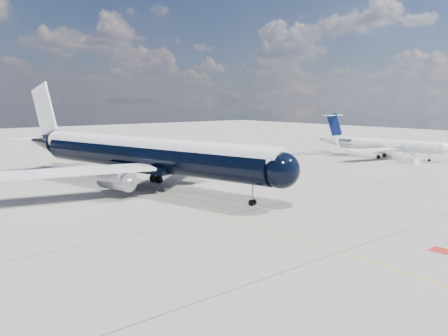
{
  "coord_description": "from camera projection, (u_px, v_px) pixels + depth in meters",
  "views": [
    {
      "loc": [
        -29.07,
        -25.77,
        12.3
      ],
      "look_at": [
        4.76,
        16.22,
        4.0
      ],
      "focal_mm": 35.0,
      "sensor_mm": 36.0,
      "label": 1
    }
  ],
  "objects": [
    {
      "name": "boarding_stair",
      "position": [
        409.0,
        160.0,
        86.91
      ],
      "size": [
        2.96,
        3.6,
        3.77
      ],
      "rotation": [
        0.0,
        0.0,
        0.07
      ],
      "color": "silver",
      "rests_on": "ground"
    },
    {
      "name": "ground",
      "position": [
        138.0,
        187.0,
        62.82
      ],
      "size": [
        320.0,
        320.0,
        0.0
      ],
      "primitive_type": "plane",
      "color": "gray",
      "rests_on": "ground"
    },
    {
      "name": "regional_jet",
      "position": [
        378.0,
        144.0,
        95.57
      ],
      "size": [
        24.19,
        28.22,
        9.64
      ],
      "rotation": [
        0.0,
        0.0,
        0.22
      ],
      "color": "silver",
      "rests_on": "ground"
    },
    {
      "name": "main_airliner",
      "position": [
        138.0,
        153.0,
        62.72
      ],
      "size": [
        42.91,
        53.1,
        15.56
      ],
      "rotation": [
        0.0,
        0.0,
        0.25
      ],
      "color": "black",
      "rests_on": "ground"
    },
    {
      "name": "taxiway_centerline",
      "position": [
        156.0,
        193.0,
        58.97
      ],
      "size": [
        0.16,
        160.0,
        0.01
      ],
      "primitive_type": "cube",
      "color": "#E5A80C",
      "rests_on": "ground"
    },
    {
      "name": "red_marking",
      "position": [
        441.0,
        250.0,
        36.25
      ],
      "size": [
        1.6,
        1.6,
        0.01
      ],
      "primitive_type": "cube",
      "color": "maroon",
      "rests_on": "ground"
    }
  ]
}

